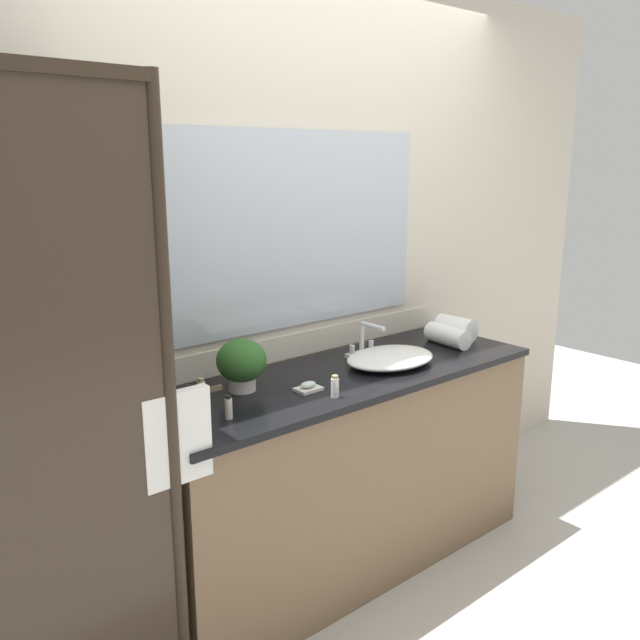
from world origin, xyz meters
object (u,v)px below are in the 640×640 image
amenity_bottle_lotion (202,391)px  rolled_towel_near_edge (456,328)px  potted_plant (241,362)px  amenity_bottle_body_wash (335,387)px  faucet (364,344)px  amenity_bottle_conditioner (229,408)px  soap_dish (308,387)px  sink_basin (390,358)px  rolled_towel_middle (448,336)px

amenity_bottle_lotion → rolled_towel_near_edge: 1.40m
potted_plant → amenity_bottle_body_wash: (0.23, -0.29, -0.07)m
amenity_bottle_lotion → potted_plant: bearing=1.6°
faucet → potted_plant: size_ratio=0.83×
potted_plant → amenity_bottle_conditioner: (-0.19, -0.21, -0.07)m
potted_plant → amenity_bottle_body_wash: bearing=-51.6°
potted_plant → amenity_bottle_lotion: bearing=-178.4°
soap_dish → amenity_bottle_lotion: size_ratio=1.11×
faucet → soap_dish: faucet is taller
sink_basin → rolled_towel_near_edge: size_ratio=2.26×
sink_basin → potted_plant: (-0.68, 0.13, 0.08)m
potted_plant → rolled_towel_near_edge: potted_plant is taller
sink_basin → rolled_towel_middle: rolled_towel_middle is taller
sink_basin → amenity_bottle_conditioner: amenity_bottle_conditioner is taller
potted_plant → rolled_towel_near_edge: bearing=-2.7°
amenity_bottle_lotion → amenity_bottle_body_wash: (0.41, -0.28, -0.00)m
rolled_towel_near_edge → rolled_towel_middle: (-0.11, -0.04, -0.01)m
sink_basin → amenity_bottle_lotion: 0.87m
sink_basin → rolled_towel_near_edge: (0.54, 0.08, 0.03)m
sink_basin → amenity_bottle_conditioner: (-0.87, -0.08, 0.01)m
sink_basin → amenity_bottle_lotion: bearing=171.5°
amenity_bottle_conditioner → potted_plant: bearing=47.4°
sink_basin → amenity_bottle_lotion: size_ratio=4.73×
potted_plant → amenity_bottle_conditioner: bearing=-132.6°
amenity_bottle_lotion → amenity_bottle_conditioner: bearing=-93.7°
potted_plant → amenity_bottle_body_wash: 0.37m
faucet → soap_dish: (-0.49, -0.20, -0.04)m
sink_basin → rolled_towel_middle: bearing=4.5°
faucet → amenity_bottle_body_wash: (-0.45, -0.32, -0.02)m
sink_basin → rolled_towel_middle: 0.43m
amenity_bottle_conditioner → amenity_bottle_lotion: bearing=86.3°
soap_dish → rolled_towel_middle: (0.92, 0.06, 0.03)m
faucet → rolled_towel_middle: size_ratio=0.74×
sink_basin → soap_dish: size_ratio=4.25×
rolled_towel_near_edge → faucet: bearing=170.3°
rolled_towel_near_edge → amenity_bottle_lotion: bearing=177.8°
rolled_towel_middle → amenity_bottle_body_wash: bearing=-168.2°
soap_dish → amenity_bottle_lotion: bearing=157.0°
amenity_bottle_body_wash → rolled_towel_near_edge: rolled_towel_near_edge is taller
amenity_bottle_body_wash → rolled_towel_middle: 0.90m
sink_basin → amenity_bottle_body_wash: size_ratio=4.97×
amenity_bottle_lotion → rolled_towel_middle: size_ratio=0.39×
faucet → amenity_bottle_body_wash: size_ratio=1.99×
amenity_bottle_body_wash → rolled_towel_middle: bearing=11.8°
amenity_bottle_body_wash → rolled_towel_middle: rolled_towel_middle is taller
potted_plant → rolled_towel_middle: bearing=-5.1°
sink_basin → faucet: size_ratio=2.50×
rolled_towel_middle → soap_dish: bearing=-175.9°
sink_basin → potted_plant: size_ratio=2.07×
faucet → amenity_bottle_lotion: size_ratio=1.89×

